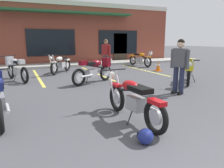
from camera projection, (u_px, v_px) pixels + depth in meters
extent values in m
plane|color=#47474C|center=(110.00, 102.00, 5.76)|extent=(80.00, 80.00, 0.00)
cube|color=#A8A59E|center=(55.00, 65.00, 13.43)|extent=(22.00, 1.80, 0.14)
cube|color=brown|center=(45.00, 34.00, 16.42)|extent=(18.27, 5.53, 4.16)
cube|color=beige|center=(49.00, 1.00, 13.53)|extent=(18.27, 0.06, 0.30)
cube|color=black|center=(51.00, 43.00, 14.04)|extent=(3.12, 0.06, 1.70)
cube|color=black|center=(119.00, 42.00, 15.98)|extent=(3.12, 0.06, 1.70)
cube|color=#33281E|center=(120.00, 48.00, 16.13)|extent=(1.10, 0.06, 2.10)
cube|color=#235933|center=(51.00, 11.00, 13.28)|extent=(10.96, 0.90, 0.12)
cube|color=#DBCC4C|center=(38.00, 77.00, 9.68)|extent=(0.12, 4.80, 0.01)
cube|color=#DBCC4C|center=(95.00, 73.00, 10.78)|extent=(0.12, 4.80, 0.01)
cube|color=#DBCC4C|center=(142.00, 70.00, 11.88)|extent=(0.12, 4.80, 0.01)
torus|color=black|center=(155.00, 117.00, 3.77)|extent=(0.13, 0.64, 0.64)
cylinder|color=#B7B7BC|center=(155.00, 117.00, 3.77)|extent=(0.07, 0.29, 0.29)
torus|color=black|center=(117.00, 98.00, 5.03)|extent=(0.13, 0.64, 0.64)
cylinder|color=#B7B7BC|center=(117.00, 98.00, 5.03)|extent=(0.07, 0.29, 0.29)
cylinder|color=silver|center=(111.00, 84.00, 5.01)|extent=(0.06, 0.33, 0.66)
cylinder|color=silver|center=(118.00, 83.00, 5.09)|extent=(0.06, 0.33, 0.66)
cylinder|color=black|center=(113.00, 70.00, 5.05)|extent=(0.66, 0.06, 0.03)
sphere|color=silver|center=(112.00, 75.00, 5.15)|extent=(0.18, 0.18, 0.17)
cube|color=#B70F14|center=(116.00, 85.00, 5.00)|extent=(0.16, 0.37, 0.06)
cube|color=#9E9EA3|center=(136.00, 103.00, 4.31)|extent=(0.26, 0.41, 0.28)
cylinder|color=silver|center=(153.00, 110.00, 4.06)|extent=(0.10, 0.55, 0.07)
cylinder|color=black|center=(131.00, 90.00, 4.44)|extent=(0.11, 0.94, 0.26)
ellipsoid|color=#B70F14|center=(130.00, 86.00, 4.44)|extent=(0.28, 0.49, 0.22)
cube|color=black|center=(140.00, 89.00, 4.13)|extent=(0.31, 0.53, 0.10)
cube|color=#B70F14|center=(157.00, 102.00, 3.70)|extent=(0.18, 0.37, 0.08)
cylinder|color=black|center=(130.00, 118.00, 4.23)|extent=(0.14, 0.03, 0.29)
torus|color=black|center=(25.00, 75.00, 8.20)|extent=(0.31, 0.64, 0.64)
cylinder|color=#B7B7BC|center=(25.00, 75.00, 8.20)|extent=(0.15, 0.29, 0.29)
torus|color=black|center=(11.00, 71.00, 9.21)|extent=(0.31, 0.64, 0.64)
cylinder|color=#B7B7BC|center=(11.00, 71.00, 9.21)|extent=(0.15, 0.29, 0.29)
cylinder|color=silver|center=(7.00, 64.00, 9.16)|extent=(0.15, 0.32, 0.66)
cylinder|color=silver|center=(12.00, 63.00, 9.28)|extent=(0.15, 0.32, 0.66)
cylinder|color=black|center=(8.00, 56.00, 9.21)|extent=(0.63, 0.25, 0.03)
sphere|color=silver|center=(8.00, 59.00, 9.29)|extent=(0.22, 0.22, 0.17)
cube|color=silver|center=(10.00, 64.00, 9.18)|extent=(0.25, 0.39, 0.06)
cube|color=#9E9EA3|center=(18.00, 71.00, 8.63)|extent=(0.36, 0.46, 0.28)
cylinder|color=silver|center=(25.00, 73.00, 8.47)|extent=(0.25, 0.54, 0.07)
cylinder|color=black|center=(16.00, 65.00, 8.72)|extent=(0.38, 0.91, 0.26)
ellipsoid|color=silver|center=(15.00, 62.00, 8.73)|extent=(0.46, 0.59, 0.26)
cube|color=silver|center=(10.00, 61.00, 9.16)|extent=(0.34, 0.32, 0.36)
cube|color=black|center=(18.00, 62.00, 8.48)|extent=(0.36, 0.46, 0.10)
cube|color=silver|center=(21.00, 62.00, 8.26)|extent=(0.30, 0.37, 0.16)
cylinder|color=black|center=(15.00, 78.00, 8.51)|extent=(0.13, 0.07, 0.29)
torus|color=black|center=(133.00, 60.00, 14.19)|extent=(0.20, 0.65, 0.64)
cylinder|color=#B7B7BC|center=(133.00, 60.00, 14.19)|extent=(0.10, 0.29, 0.29)
torus|color=black|center=(148.00, 62.00, 13.01)|extent=(0.20, 0.65, 0.64)
cylinder|color=#B7B7BC|center=(148.00, 62.00, 13.01)|extent=(0.10, 0.29, 0.29)
cylinder|color=silver|center=(150.00, 57.00, 12.91)|extent=(0.09, 0.33, 0.66)
cylinder|color=silver|center=(148.00, 57.00, 12.82)|extent=(0.09, 0.33, 0.66)
cylinder|color=black|center=(150.00, 51.00, 12.73)|extent=(0.66, 0.14, 0.03)
sphere|color=silver|center=(151.00, 54.00, 12.70)|extent=(0.19, 0.19, 0.17)
cube|color=orange|center=(148.00, 57.00, 12.92)|extent=(0.20, 0.38, 0.06)
cube|color=#9E9EA3|center=(139.00, 60.00, 13.65)|extent=(0.30, 0.43, 0.28)
cylinder|color=silver|center=(134.00, 60.00, 13.89)|extent=(0.16, 0.55, 0.07)
cylinder|color=black|center=(141.00, 56.00, 13.44)|extent=(0.21, 0.94, 0.26)
ellipsoid|color=orange|center=(142.00, 55.00, 13.40)|extent=(0.33, 0.52, 0.22)
cube|color=black|center=(138.00, 54.00, 13.70)|extent=(0.36, 0.56, 0.10)
cube|color=orange|center=(133.00, 56.00, 14.15)|extent=(0.22, 0.38, 0.08)
cylinder|color=black|center=(140.00, 63.00, 13.86)|extent=(0.14, 0.05, 0.29)
torus|color=black|center=(190.00, 72.00, 8.99)|extent=(0.52, 0.52, 0.64)
cylinder|color=#B7B7BC|center=(190.00, 72.00, 8.99)|extent=(0.25, 0.25, 0.29)
torus|color=black|center=(189.00, 78.00, 7.67)|extent=(0.52, 0.52, 0.64)
cylinder|color=#B7B7BC|center=(189.00, 78.00, 7.67)|extent=(0.25, 0.25, 0.29)
cylinder|color=silver|center=(192.00, 69.00, 7.49)|extent=(0.26, 0.26, 0.66)
cylinder|color=silver|center=(186.00, 69.00, 7.55)|extent=(0.26, 0.26, 0.66)
cylinder|color=black|center=(190.00, 60.00, 7.38)|extent=(0.49, 0.49, 0.03)
sphere|color=silver|center=(189.00, 64.00, 7.33)|extent=(0.24, 0.24, 0.17)
cube|color=yellow|center=(189.00, 69.00, 7.58)|extent=(0.35, 0.35, 0.06)
cube|color=#9E9EA3|center=(189.00, 72.00, 8.39)|extent=(0.45, 0.45, 0.28)
cylinder|color=silver|center=(186.00, 72.00, 8.78)|extent=(0.44, 0.44, 0.07)
cylinder|color=black|center=(190.00, 67.00, 8.16)|extent=(0.71, 0.71, 0.26)
ellipsoid|color=yellow|center=(190.00, 64.00, 8.10)|extent=(0.58, 0.58, 0.26)
cube|color=yellow|center=(189.00, 66.00, 7.54)|extent=(0.37, 0.37, 0.36)
cube|color=black|center=(190.00, 62.00, 8.40)|extent=(0.45, 0.45, 0.10)
cube|color=yellow|center=(190.00, 61.00, 8.67)|extent=(0.37, 0.37, 0.16)
cylinder|color=black|center=(194.00, 79.00, 8.44)|extent=(0.11, 0.11, 0.29)
torus|color=black|center=(79.00, 77.00, 7.70)|extent=(0.62, 0.37, 0.64)
cylinder|color=#B7B7BC|center=(79.00, 77.00, 7.70)|extent=(0.29, 0.18, 0.29)
torus|color=black|center=(106.00, 73.00, 8.78)|extent=(0.62, 0.37, 0.64)
cylinder|color=#B7B7BC|center=(106.00, 73.00, 8.78)|extent=(0.29, 0.18, 0.29)
cylinder|color=silver|center=(106.00, 65.00, 8.84)|extent=(0.31, 0.18, 0.66)
cylinder|color=silver|center=(109.00, 65.00, 8.73)|extent=(0.31, 0.18, 0.66)
cylinder|color=black|center=(108.00, 57.00, 8.78)|extent=(0.32, 0.61, 0.03)
sphere|color=silver|center=(110.00, 60.00, 8.87)|extent=(0.23, 0.23, 0.17)
cube|color=maroon|center=(106.00, 65.00, 8.75)|extent=(0.39, 0.28, 0.06)
cube|color=#9E9EA3|center=(92.00, 73.00, 8.16)|extent=(0.46, 0.39, 0.28)
cylinder|color=silver|center=(87.00, 76.00, 7.80)|extent=(0.53, 0.30, 0.07)
cylinder|color=black|center=(95.00, 66.00, 8.26)|extent=(0.87, 0.46, 0.26)
ellipsoid|color=maroon|center=(96.00, 63.00, 8.27)|extent=(0.60, 0.50, 0.26)
cube|color=maroon|center=(106.00, 62.00, 8.72)|extent=(0.34, 0.36, 0.36)
cube|color=black|center=(89.00, 63.00, 8.01)|extent=(0.46, 0.39, 0.10)
cube|color=maroon|center=(83.00, 63.00, 7.78)|extent=(0.38, 0.32, 0.16)
cylinder|color=black|center=(87.00, 80.00, 8.28)|extent=(0.08, 0.13, 0.29)
torus|color=black|center=(0.00, 116.00, 3.83)|extent=(0.15, 0.65, 0.64)
cylinder|color=#B7B7BC|center=(0.00, 116.00, 3.83)|extent=(0.08, 0.29, 0.29)
cylinder|color=silver|center=(1.00, 83.00, 5.13)|extent=(0.07, 0.33, 0.66)
cylinder|color=silver|center=(8.00, 108.00, 4.12)|extent=(0.12, 0.55, 0.07)
torus|color=black|center=(67.00, 65.00, 11.47)|extent=(0.47, 0.57, 0.64)
cylinder|color=#B7B7BC|center=(67.00, 65.00, 11.47)|extent=(0.22, 0.27, 0.29)
torus|color=black|center=(54.00, 68.00, 10.10)|extent=(0.47, 0.57, 0.64)
cylinder|color=#B7B7BC|center=(54.00, 68.00, 10.10)|extent=(0.22, 0.27, 0.29)
cylinder|color=silver|center=(54.00, 62.00, 9.92)|extent=(0.23, 0.29, 0.66)
cylinder|color=silver|center=(51.00, 62.00, 9.96)|extent=(0.23, 0.29, 0.66)
cylinder|color=black|center=(51.00, 55.00, 9.79)|extent=(0.54, 0.43, 0.03)
sphere|color=silver|center=(51.00, 58.00, 9.75)|extent=(0.24, 0.24, 0.17)
cube|color=beige|center=(53.00, 62.00, 10.00)|extent=(0.33, 0.37, 0.06)
cube|color=#9E9EA3|center=(62.00, 65.00, 10.84)|extent=(0.43, 0.46, 0.28)
cylinder|color=silver|center=(62.00, 65.00, 11.23)|extent=(0.39, 0.48, 0.07)
cylinder|color=black|center=(60.00, 60.00, 10.60)|extent=(0.62, 0.79, 0.26)
ellipsoid|color=beige|center=(59.00, 59.00, 10.57)|extent=(0.50, 0.54, 0.22)
cube|color=black|center=(63.00, 58.00, 10.91)|extent=(0.54, 0.58, 0.10)
cube|color=beige|center=(67.00, 60.00, 11.43)|extent=(0.35, 0.38, 0.08)
cylinder|color=black|center=(66.00, 70.00, 10.92)|extent=(0.12, 0.10, 0.29)
cube|color=black|center=(180.00, 93.00, 6.59)|extent=(0.26, 0.18, 0.08)
cube|color=black|center=(174.00, 92.00, 6.72)|extent=(0.26, 0.18, 0.08)
cylinder|color=#232842|center=(182.00, 80.00, 6.53)|extent=(0.19, 0.19, 0.80)
cylinder|color=#232842|center=(176.00, 79.00, 6.67)|extent=(0.19, 0.19, 0.80)
cube|color=#4C4C51|center=(180.00, 58.00, 6.46)|extent=(0.34, 0.43, 0.56)
cylinder|color=#4C4C51|center=(188.00, 60.00, 6.30)|extent=(0.13, 0.13, 0.58)
cylinder|color=#4C4C51|center=(172.00, 58.00, 6.64)|extent=(0.13, 0.13, 0.58)
sphere|color=beige|center=(181.00, 44.00, 6.38)|extent=(0.29, 0.29, 0.22)
sphere|color=black|center=(181.00, 42.00, 6.38)|extent=(0.27, 0.27, 0.21)
cube|color=black|center=(105.00, 70.00, 11.76)|extent=(0.26, 0.20, 0.08)
cube|color=black|center=(108.00, 70.00, 11.63)|extent=(0.26, 0.20, 0.08)
cylinder|color=slate|center=(105.00, 62.00, 11.64)|extent=(0.20, 0.20, 0.80)
cylinder|color=slate|center=(107.00, 62.00, 11.51)|extent=(0.20, 0.20, 0.80)
cube|color=maroon|center=(106.00, 50.00, 11.44)|extent=(0.36, 0.44, 0.56)
cylinder|color=maroon|center=(102.00, 50.00, 11.61)|extent=(0.13, 0.13, 0.58)
cylinder|color=maroon|center=(109.00, 51.00, 11.29)|extent=(0.13, 0.13, 0.58)
sphere|color=#A07556|center=(106.00, 42.00, 11.36)|extent=(0.29, 0.29, 0.22)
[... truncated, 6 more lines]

